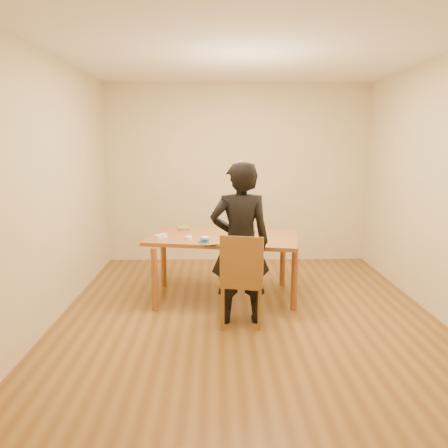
{
  "coord_description": "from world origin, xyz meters",
  "views": [
    {
      "loc": [
        -0.33,
        -4.45,
        1.82
      ],
      "look_at": [
        -0.23,
        0.49,
        0.9
      ],
      "focal_mm": 35.0,
      "sensor_mm": 36.0,
      "label": 1
    }
  ],
  "objects_px": {
    "dining_table": "(224,237)",
    "cake": "(243,228)",
    "person": "(240,243)",
    "dining_chair": "(240,281)",
    "cake_plate": "(243,232)"
  },
  "relations": [
    {
      "from": "dining_table",
      "to": "cake",
      "type": "xyz_separation_m",
      "value": [
        0.24,
        0.16,
        0.08
      ]
    },
    {
      "from": "person",
      "to": "dining_chair",
      "type": "bearing_deg",
      "value": 86.57
    },
    {
      "from": "cake_plate",
      "to": "cake",
      "type": "xyz_separation_m",
      "value": [
        0.0,
        0.0,
        0.05
      ]
    },
    {
      "from": "dining_chair",
      "to": "cake_plate",
      "type": "relative_size",
      "value": 1.45
    },
    {
      "from": "dining_table",
      "to": "person",
      "type": "relative_size",
      "value": 1.03
    },
    {
      "from": "cake_plate",
      "to": "person",
      "type": "distance_m",
      "value": 0.9
    },
    {
      "from": "dining_table",
      "to": "dining_chair",
      "type": "relative_size",
      "value": 4.04
    },
    {
      "from": "dining_table",
      "to": "cake_plate",
      "type": "height_order",
      "value": "cake_plate"
    },
    {
      "from": "cake_plate",
      "to": "dining_table",
      "type": "bearing_deg",
      "value": -146.05
    },
    {
      "from": "dining_table",
      "to": "person",
      "type": "distance_m",
      "value": 0.75
    },
    {
      "from": "cake_plate",
      "to": "person",
      "type": "bearing_deg",
      "value": -95.61
    },
    {
      "from": "dining_chair",
      "to": "cake",
      "type": "height_order",
      "value": "cake"
    },
    {
      "from": "dining_table",
      "to": "person",
      "type": "height_order",
      "value": "person"
    },
    {
      "from": "cake",
      "to": "person",
      "type": "distance_m",
      "value": 0.89
    },
    {
      "from": "dining_chair",
      "to": "cake",
      "type": "xyz_separation_m",
      "value": [
        0.09,
        0.93,
        0.36
      ]
    }
  ]
}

